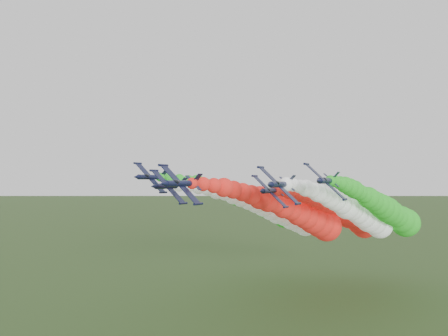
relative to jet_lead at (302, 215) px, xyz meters
The scene contains 6 objects.
jet_lead is the anchor object (origin of this frame).
jet_inner_left 14.04m from the jet_lead, 137.43° to the left, with size 17.29×81.75×21.86m.
jet_inner_right 17.56m from the jet_lead, 37.15° to the left, with size 17.26×81.72×21.83m.
jet_outer_left 26.34m from the jet_lead, 139.86° to the left, with size 17.65×82.12×22.22m.
jet_outer_right 28.24m from the jet_lead, 39.91° to the left, with size 17.78×82.24×22.35m.
jet_trail 24.99m from the jet_lead, 73.94° to the left, with size 17.69×82.15×22.26m.
Camera 1 is at (49.17, -74.65, 35.74)m, focal length 35.00 mm.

